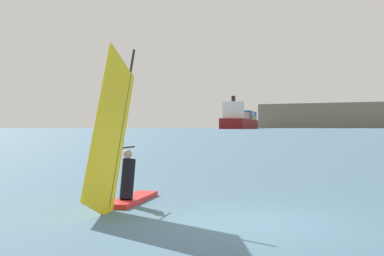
# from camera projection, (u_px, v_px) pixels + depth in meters

# --- Properties ---
(ground_plane) EXTENTS (4000.00, 4000.00, 0.00)m
(ground_plane) POSITION_uv_depth(u_px,v_px,m) (251.00, 223.00, 9.17)
(ground_plane) COLOR #476B84
(windsurfer) EXTENTS (0.67, 4.01, 4.05)m
(windsurfer) POSITION_uv_depth(u_px,v_px,m) (121.00, 161.00, 11.00)
(windsurfer) COLOR red
(windsurfer) RESTS_ON ground_plane
(cargo_ship) EXTENTS (28.21, 147.92, 33.91)m
(cargo_ship) POSITION_uv_depth(u_px,v_px,m) (241.00, 121.00, 530.19)
(cargo_ship) COLOR maroon
(cargo_ship) RESTS_ON ground_plane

